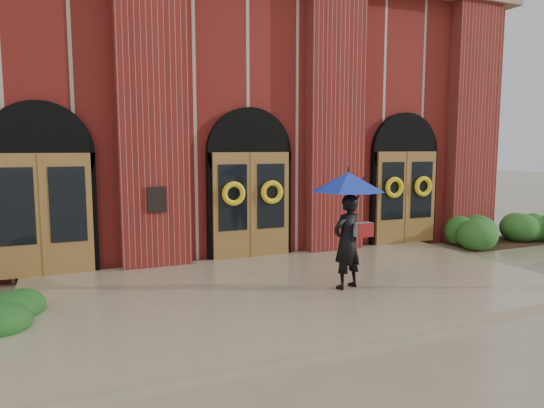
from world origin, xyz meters
TOP-DOWN VIEW (x-y plane):
  - ground at (0.00, 0.00)m, footprint 90.00×90.00m
  - landing at (0.00, 0.15)m, footprint 10.00×5.30m
  - church_building at (0.00, 8.78)m, footprint 16.20×12.53m
  - man_with_umbrella at (0.73, -0.43)m, footprint 1.68×1.68m
  - hedge_wall_right at (7.62, 2.20)m, footprint 3.12×1.25m

SIDE VIEW (x-z plane):
  - ground at x=0.00m, z-range 0.00..0.00m
  - landing at x=0.00m, z-range 0.00..0.15m
  - hedge_wall_right at x=7.62m, z-range 0.00..0.80m
  - man_with_umbrella at x=0.73m, z-range 0.58..2.75m
  - church_building at x=0.00m, z-range 0.00..7.00m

